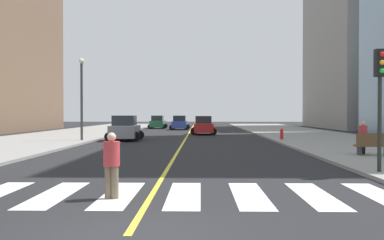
% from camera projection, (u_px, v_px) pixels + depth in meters
% --- Properties ---
extents(ground_plane, '(220.00, 220.00, 0.00)m').
position_uv_depth(ground_plane, '(127.00, 236.00, 7.86)').
color(ground_plane, black).
extents(sidewalk_kerb_east, '(10.00, 120.00, 0.15)m').
position_uv_depth(sidewalk_kerb_east, '(368.00, 147.00, 27.61)').
color(sidewalk_kerb_east, gray).
rests_on(sidewalk_kerb_east, ground).
extents(crosswalk_paint, '(13.50, 4.00, 0.01)m').
position_uv_depth(crosswalk_paint, '(152.00, 195.00, 11.86)').
color(crosswalk_paint, silver).
rests_on(crosswalk_paint, ground).
extents(lane_divider_paint, '(0.16, 80.00, 0.01)m').
position_uv_depth(lane_divider_paint, '(189.00, 134.00, 47.85)').
color(lane_divider_paint, yellow).
rests_on(lane_divider_paint, ground).
extents(parking_garage_concrete, '(18.00, 24.00, 26.86)m').
position_uv_depth(parking_garage_concrete, '(379.00, 42.00, 66.57)').
color(parking_garage_concrete, gray).
rests_on(parking_garage_concrete, ground).
extents(car_green_nearest, '(2.76, 4.40, 1.96)m').
position_uv_depth(car_green_nearest, '(158.00, 122.00, 64.44)').
color(car_green_nearest, '#236B42').
rests_on(car_green_nearest, ground).
extents(car_gray_second, '(3.04, 4.76, 2.10)m').
position_uv_depth(car_gray_second, '(125.00, 129.00, 35.91)').
color(car_gray_second, slate).
rests_on(car_gray_second, ground).
extents(car_red_third, '(2.83, 4.49, 2.00)m').
position_uv_depth(car_red_third, '(203.00, 126.00, 46.16)').
color(car_red_third, red).
rests_on(car_red_third, ground).
extents(car_blue_fourth, '(2.81, 4.45, 1.98)m').
position_uv_depth(car_blue_fourth, '(180.00, 123.00, 59.66)').
color(car_blue_fourth, '#2D479E').
rests_on(car_blue_fourth, ground).
extents(traffic_light_near_corner, '(0.36, 0.41, 4.44)m').
position_uv_depth(traffic_light_near_corner, '(380.00, 85.00, 15.49)').
color(traffic_light_near_corner, black).
rests_on(traffic_light_near_corner, sidewalk_kerb_east).
extents(park_bench, '(1.82, 0.62, 1.12)m').
position_uv_depth(park_bench, '(373.00, 145.00, 21.54)').
color(park_bench, brown).
rests_on(park_bench, sidewalk_kerb_east).
extents(pedestrian_crossing, '(0.44, 0.44, 1.76)m').
position_uv_depth(pedestrian_crossing, '(112.00, 162.00, 11.31)').
color(pedestrian_crossing, brown).
rests_on(pedestrian_crossing, ground).
extents(pedestrian_waiting_east, '(0.42, 0.42, 1.71)m').
position_uv_depth(pedestrian_waiting_east, '(363.00, 136.00, 22.24)').
color(pedestrian_waiting_east, black).
rests_on(pedestrian_waiting_east, sidewalk_kerb_east).
extents(fire_hydrant, '(0.26, 0.26, 0.89)m').
position_uv_depth(fire_hydrant, '(282.00, 134.00, 35.01)').
color(fire_hydrant, red).
rests_on(fire_hydrant, sidewalk_kerb_east).
extents(street_lamp, '(0.44, 0.44, 6.50)m').
position_uv_depth(street_lamp, '(82.00, 91.00, 33.89)').
color(street_lamp, '#38383D').
rests_on(street_lamp, sidewalk_kerb_west).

